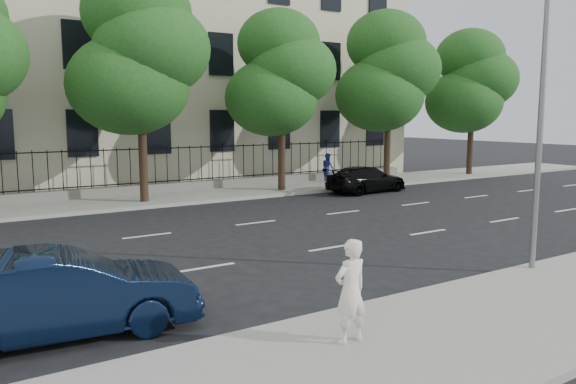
% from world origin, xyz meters
% --- Properties ---
extents(ground, '(120.00, 120.00, 0.00)m').
position_xyz_m(ground, '(0.00, 0.00, 0.00)').
color(ground, black).
rests_on(ground, ground).
extents(near_sidewalk, '(60.00, 4.00, 0.15)m').
position_xyz_m(near_sidewalk, '(0.00, -4.00, 0.07)').
color(near_sidewalk, gray).
rests_on(near_sidewalk, ground).
extents(far_sidewalk, '(60.00, 4.00, 0.15)m').
position_xyz_m(far_sidewalk, '(0.00, 14.00, 0.07)').
color(far_sidewalk, gray).
rests_on(far_sidewalk, ground).
extents(lane_markings, '(49.60, 4.62, 0.01)m').
position_xyz_m(lane_markings, '(0.00, 4.75, 0.01)').
color(lane_markings, silver).
rests_on(lane_markings, ground).
extents(masonry_building, '(34.60, 12.11, 18.50)m').
position_xyz_m(masonry_building, '(0.00, 22.95, 9.02)').
color(masonry_building, beige).
rests_on(masonry_building, ground).
extents(iron_fence, '(30.00, 0.50, 2.20)m').
position_xyz_m(iron_fence, '(0.00, 15.70, 0.65)').
color(iron_fence, slate).
rests_on(iron_fence, far_sidewalk).
extents(street_light, '(0.25, 3.32, 8.05)m').
position_xyz_m(street_light, '(2.50, -1.77, 5.15)').
color(street_light, slate).
rests_on(street_light, near_sidewalk).
extents(tree_c, '(5.89, 5.50, 9.80)m').
position_xyz_m(tree_c, '(-1.96, 13.36, 6.41)').
color(tree_c, '#382619').
rests_on(tree_c, far_sidewalk).
extents(tree_d, '(5.34, 4.94, 8.84)m').
position_xyz_m(tree_d, '(5.04, 13.36, 5.84)').
color(tree_d, '#382619').
rests_on(tree_d, far_sidewalk).
extents(tree_e, '(5.71, 5.31, 9.46)m').
position_xyz_m(tree_e, '(12.04, 13.36, 6.20)').
color(tree_e, '#382619').
rests_on(tree_e, far_sidewalk).
extents(tree_f, '(5.52, 5.12, 9.01)m').
position_xyz_m(tree_f, '(19.04, 13.36, 5.88)').
color(tree_f, '#382619').
rests_on(tree_f, far_sidewalk).
extents(navy_sedan, '(4.79, 2.08, 1.53)m').
position_xyz_m(navy_sedan, '(-7.97, -0.28, 0.77)').
color(navy_sedan, black).
rests_on(navy_sedan, ground).
extents(black_sedan, '(4.63, 2.16, 1.31)m').
position_xyz_m(black_sedan, '(8.61, 10.98, 0.65)').
color(black_sedan, black).
rests_on(black_sedan, ground).
extents(woman_near, '(0.66, 0.46, 1.73)m').
position_xyz_m(woman_near, '(-4.12, -3.43, 1.02)').
color(woman_near, white).
rests_on(woman_near, near_sidewalk).
extents(pedestrian_far, '(0.74, 0.87, 1.57)m').
position_xyz_m(pedestrian_far, '(9.15, 14.92, 0.93)').
color(pedestrian_far, navy).
rests_on(pedestrian_far, far_sidewalk).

